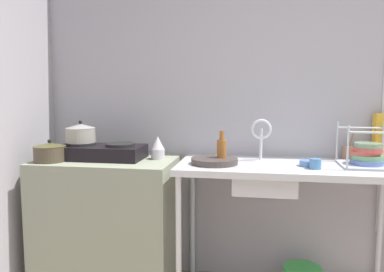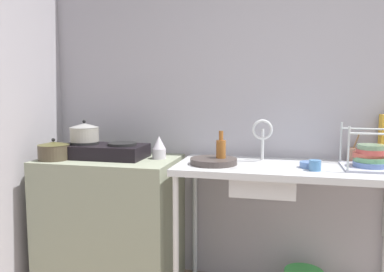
# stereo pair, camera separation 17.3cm
# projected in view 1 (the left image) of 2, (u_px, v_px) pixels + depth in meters

# --- Properties ---
(wall_back) EXTENTS (5.13, 0.10, 2.61)m
(wall_back) POSITION_uv_depth(u_px,v_px,m) (348.00, 98.00, 2.64)
(wall_back) COLOR #9F9CA4
(wall_back) RESTS_ON ground
(counter_concrete) EXTENTS (0.92, 0.59, 0.90)m
(counter_concrete) POSITION_uv_depth(u_px,v_px,m) (109.00, 223.00, 2.67)
(counter_concrete) COLOR gray
(counter_concrete) RESTS_ON ground
(counter_sink) EXTENTS (1.38, 0.59, 0.90)m
(counter_sink) POSITION_uv_depth(u_px,v_px,m) (287.00, 176.00, 2.43)
(counter_sink) COLOR silver
(counter_sink) RESTS_ON ground
(stove) EXTENTS (0.59, 0.30, 0.11)m
(stove) POSITION_uv_depth(u_px,v_px,m) (101.00, 152.00, 2.62)
(stove) COLOR black
(stove) RESTS_ON counter_concrete
(pot_on_left_burner) EXTENTS (0.20, 0.20, 0.15)m
(pot_on_left_burner) POSITION_uv_depth(u_px,v_px,m) (81.00, 133.00, 2.63)
(pot_on_left_burner) COLOR #9B988C
(pot_on_left_burner) RESTS_ON stove
(pot_beside_stove) EXTENTS (0.21, 0.21, 0.15)m
(pot_beside_stove) POSITION_uv_depth(u_px,v_px,m) (50.00, 152.00, 2.52)
(pot_beside_stove) COLOR #483E2E
(pot_beside_stove) RESTS_ON counter_concrete
(percolator) EXTENTS (0.09, 0.09, 0.16)m
(percolator) POSITION_uv_depth(u_px,v_px,m) (158.00, 148.00, 2.61)
(percolator) COLOR #C0B7C1
(percolator) RESTS_ON counter_concrete
(sink_basin) EXTENTS (0.38, 0.35, 0.16)m
(sink_basin) POSITION_uv_depth(u_px,v_px,m) (264.00, 178.00, 2.41)
(sink_basin) COLOR silver
(sink_basin) RESTS_ON counter_sink
(faucet) EXTENTS (0.13, 0.08, 0.28)m
(faucet) POSITION_uv_depth(u_px,v_px,m) (261.00, 132.00, 2.54)
(faucet) COLOR silver
(faucet) RESTS_ON counter_sink
(frying_pan) EXTENTS (0.30, 0.30, 0.04)m
(frying_pan) POSITION_uv_depth(u_px,v_px,m) (214.00, 161.00, 2.44)
(frying_pan) COLOR #3F3633
(frying_pan) RESTS_ON counter_sink
(dish_rack) EXTENTS (0.30, 0.32, 0.26)m
(dish_rack) POSITION_uv_depth(u_px,v_px,m) (367.00, 156.00, 2.36)
(dish_rack) COLOR #B2BBBB
(dish_rack) RESTS_ON counter_sink
(cup_by_rack) EXTENTS (0.07, 0.07, 0.06)m
(cup_by_rack) POSITION_uv_depth(u_px,v_px,m) (315.00, 164.00, 2.28)
(cup_by_rack) COLOR teal
(cup_by_rack) RESTS_ON counter_sink
(small_bowl_on_drainboard) EXTENTS (0.11, 0.11, 0.04)m
(small_bowl_on_drainboard) POSITION_uv_depth(u_px,v_px,m) (309.00, 163.00, 2.36)
(small_bowl_on_drainboard) COLOR #5177B8
(small_bowl_on_drainboard) RESTS_ON counter_sink
(bottle_by_sink) EXTENTS (0.06, 0.06, 0.21)m
(bottle_by_sink) POSITION_uv_depth(u_px,v_px,m) (222.00, 151.00, 2.44)
(bottle_by_sink) COLOR brown
(bottle_by_sink) RESTS_ON counter_sink
(utensil_jar) EXTENTS (0.09, 0.09, 0.19)m
(utensil_jar) POSITION_uv_depth(u_px,v_px,m) (349.00, 153.00, 2.57)
(utensil_jar) COLOR #93664F
(utensil_jar) RESTS_ON counter_sink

